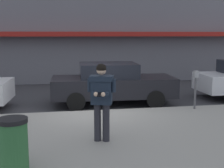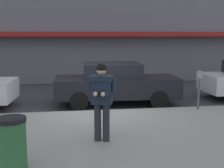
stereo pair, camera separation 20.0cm
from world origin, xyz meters
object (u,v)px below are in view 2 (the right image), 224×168
at_px(man_texting_on_phone, 102,94).
at_px(trash_bin, 12,144).
at_px(parked_sedan_mid, 116,83).
at_px(parking_meter, 199,85).

distance_m(man_texting_on_phone, trash_bin, 2.30).
xyz_separation_m(parked_sedan_mid, trash_bin, (-2.82, -5.68, -0.16)).
bearing_deg(trash_bin, parking_meter, 36.33).
bearing_deg(parked_sedan_mid, man_texting_on_phone, -103.19).
relative_size(parked_sedan_mid, trash_bin, 4.68).
xyz_separation_m(parked_sedan_mid, parking_meter, (2.47, -1.79, 0.18)).
distance_m(parking_meter, trash_bin, 6.56).
xyz_separation_m(man_texting_on_phone, parking_meter, (3.49, 2.59, -0.28)).
height_order(parked_sedan_mid, parking_meter, parked_sedan_mid).
height_order(man_texting_on_phone, trash_bin, man_texting_on_phone).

